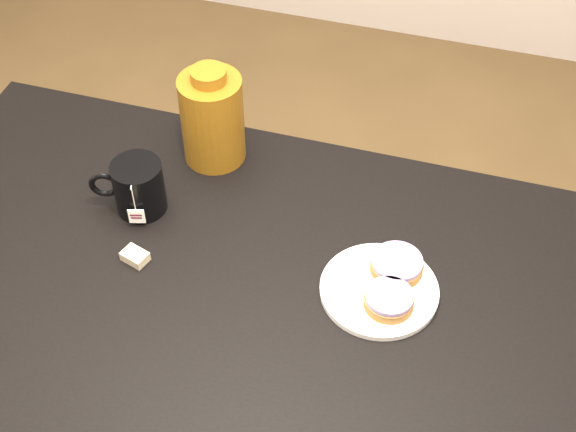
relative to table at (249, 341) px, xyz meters
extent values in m
cube|color=black|center=(0.00, 0.00, 0.06)|extent=(1.40, 0.90, 0.04)
cylinder|color=black|center=(-0.64, 0.39, -0.31)|extent=(0.06, 0.06, 0.71)
cylinder|color=white|center=(0.20, 0.10, 0.09)|extent=(0.20, 0.20, 0.01)
torus|color=white|center=(0.20, 0.10, 0.09)|extent=(0.20, 0.20, 0.01)
cylinder|color=brown|center=(0.22, 0.15, 0.10)|extent=(0.12, 0.12, 0.02)
cylinder|color=#997FAC|center=(0.22, 0.15, 0.12)|extent=(0.11, 0.11, 0.01)
cylinder|color=brown|center=(0.22, 0.07, 0.10)|extent=(0.09, 0.09, 0.02)
cylinder|color=#997FAC|center=(0.22, 0.07, 0.12)|extent=(0.09, 0.09, 0.01)
cylinder|color=black|center=(-0.27, 0.18, 0.14)|extent=(0.12, 0.12, 0.10)
cylinder|color=black|center=(-0.27, 0.18, 0.18)|extent=(0.08, 0.08, 0.00)
torus|color=black|center=(-0.33, 0.16, 0.14)|extent=(0.06, 0.03, 0.06)
cylinder|color=beige|center=(-0.25, 0.13, 0.16)|extent=(0.00, 0.00, 0.06)
cube|color=white|center=(-0.25, 0.13, 0.11)|extent=(0.03, 0.01, 0.03)
cube|color=#C6B793|center=(-0.23, 0.05, 0.09)|extent=(0.05, 0.04, 0.02)
cylinder|color=#59330B|center=(-0.18, 0.35, 0.17)|extent=(0.13, 0.13, 0.18)
cylinder|color=#59330B|center=(-0.18, 0.35, 0.28)|extent=(0.07, 0.07, 0.02)
camera|label=1|loc=(0.29, -0.75, 1.17)|focal=50.00mm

